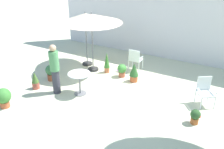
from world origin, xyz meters
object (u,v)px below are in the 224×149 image
object	(u,v)px
potted_plant_6	(122,70)
standing_person	(55,69)
patio_chair_0	(205,90)
patio_umbrella_0	(91,19)
potted_plant_5	(107,62)
potted_plant_1	(195,116)
patio_chair_1	(135,58)
patio_umbrella_1	(85,18)
potted_plant_2	(134,72)
cafe_table_0	(80,80)
potted_plant_3	(35,80)
potted_plant_0	(3,97)
potted_plant_4	(51,72)

from	to	relation	value
potted_plant_6	standing_person	size ratio (longest dim) A/B	0.30
patio_chair_0	potted_plant_6	size ratio (longest dim) A/B	1.73
patio_umbrella_0	potted_plant_6	distance (m)	2.30
patio_umbrella_0	potted_plant_5	bearing A→B (deg)	7.49
potted_plant_1	patio_chair_1	bearing A→B (deg)	140.86
patio_umbrella_0	patio_chair_1	distance (m)	2.38
patio_umbrella_1	standing_person	size ratio (longest dim) A/B	1.32
potted_plant_1	potted_plant_2	xyz separation A→B (m)	(-2.64, 1.54, 0.15)
cafe_table_0	potted_plant_3	distance (m)	1.70
potted_plant_0	potted_plant_6	xyz separation A→B (m)	(2.19, 3.79, -0.07)
potted_plant_2	potted_plant_5	distance (m)	1.32
patio_chair_1	potted_plant_4	xyz separation A→B (m)	(-2.42, -2.39, -0.20)
patio_umbrella_1	potted_plant_5	bearing A→B (deg)	-13.39
potted_plant_0	standing_person	world-z (taller)	standing_person
potted_plant_3	potted_plant_5	xyz separation A→B (m)	(1.52, 2.46, 0.13)
potted_plant_4	patio_umbrella_0	bearing A→B (deg)	60.77
patio_umbrella_0	potted_plant_0	size ratio (longest dim) A/B	3.73
potted_plant_2	potted_plant_6	distance (m)	0.61
potted_plant_2	patio_umbrella_0	bearing A→B (deg)	176.74
cafe_table_0	potted_plant_5	world-z (taller)	potted_plant_5
potted_plant_2	standing_person	world-z (taller)	standing_person
potted_plant_3	patio_umbrella_1	bearing A→B (deg)	82.92
patio_chair_1	potted_plant_0	size ratio (longest dim) A/B	1.44
potted_plant_4	potted_plant_6	xyz separation A→B (m)	(2.23, 1.61, -0.05)
potted_plant_0	potted_plant_2	bearing A→B (deg)	52.77
potted_plant_3	potted_plant_4	world-z (taller)	potted_plant_3
potted_plant_6	patio_chair_1	bearing A→B (deg)	75.84
potted_plant_1	standing_person	bearing A→B (deg)	-172.85
potted_plant_0	potted_plant_3	bearing A→B (deg)	92.07
potted_plant_0	potted_plant_5	distance (m)	4.11
patio_chair_1	potted_plant_2	bearing A→B (deg)	-67.10
potted_plant_1	potted_plant_2	size ratio (longest dim) A/B	0.60
patio_umbrella_1	potted_plant_3	distance (m)	3.26
cafe_table_0	potted_plant_3	xyz separation A→B (m)	(-1.62, -0.48, -0.22)
patio_chair_0	potted_plant_5	xyz separation A→B (m)	(-3.94, 0.54, -0.06)
patio_umbrella_0	patio_chair_1	size ratio (longest dim) A/B	2.60
patio_chair_0	potted_plant_3	size ratio (longest dim) A/B	1.42
potted_plant_1	potted_plant_6	distance (m)	3.63
standing_person	potted_plant_3	bearing A→B (deg)	-170.11
patio_umbrella_0	patio_chair_1	bearing A→B (deg)	27.82
patio_chair_0	potted_plant_5	world-z (taller)	patio_chair_0
patio_chair_0	patio_chair_1	world-z (taller)	patio_chair_1
potted_plant_3	potted_plant_5	size ratio (longest dim) A/B	0.74
patio_umbrella_1	potted_plant_4	size ratio (longest dim) A/B	3.76
patio_chair_0	potted_plant_3	xyz separation A→B (m)	(-5.45, -1.92, -0.19)
patio_umbrella_0	patio_umbrella_1	bearing A→B (deg)	146.92
cafe_table_0	potted_plant_0	bearing A→B (deg)	-130.04
potted_plant_4	potted_plant_5	world-z (taller)	potted_plant_5
potted_plant_5	potted_plant_1	bearing A→B (deg)	-23.71
patio_chair_0	potted_plant_2	xyz separation A→B (m)	(-2.63, 0.35, -0.12)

